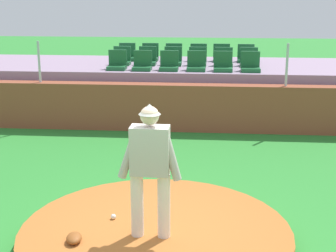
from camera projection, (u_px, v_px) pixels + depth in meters
name	position (u px, v px, depth m)	size (l,w,h in m)	color
ground_plane	(156.00, 245.00, 6.99)	(60.00, 60.00, 0.00)	#2C8430
pitchers_mound	(156.00, 237.00, 6.96)	(3.74, 3.74, 0.25)	#AF642B
pitcher	(150.00, 161.00, 6.46)	(0.84, 0.29, 1.80)	white
baseball	(113.00, 217.00, 7.21)	(0.07, 0.07, 0.07)	white
fielding_glove	(74.00, 238.00, 6.55)	(0.30, 0.20, 0.11)	brown
brick_barrier	(181.00, 107.00, 12.48)	(13.79, 0.40, 1.16)	brown
fence_post_left	(39.00, 62.00, 12.47)	(0.06, 0.06, 1.02)	silver
fence_post_right	(287.00, 65.00, 11.99)	(0.06, 0.06, 1.02)	silver
bleacher_platform	(185.00, 88.00, 14.41)	(13.56, 3.24, 1.36)	gray
stadium_chair_0	(117.00, 63.00, 13.30)	(0.48, 0.44, 0.50)	#1B5C30
stadium_chair_1	(142.00, 64.00, 13.19)	(0.48, 0.44, 0.50)	#1B5C30
stadium_chair_2	(169.00, 64.00, 13.16)	(0.48, 0.44, 0.50)	#1B5C30
stadium_chair_3	(196.00, 64.00, 13.12)	(0.48, 0.44, 0.50)	#1B5C30
stadium_chair_4	(223.00, 65.00, 13.04)	(0.48, 0.44, 0.50)	#1B5C30
stadium_chair_5	(250.00, 65.00, 12.99)	(0.48, 0.44, 0.50)	#1B5C30
stadium_chair_6	(122.00, 59.00, 14.11)	(0.48, 0.44, 0.50)	#1B5C30
stadium_chair_7	(147.00, 59.00, 14.08)	(0.48, 0.44, 0.50)	#1B5C30
stadium_chair_8	(173.00, 59.00, 14.01)	(0.48, 0.44, 0.50)	#1B5C30
stadium_chair_9	(198.00, 60.00, 13.93)	(0.48, 0.44, 0.50)	#1B5C30
stadium_chair_10	(224.00, 60.00, 13.86)	(0.48, 0.44, 0.50)	#1B5C30
stadium_chair_11	(249.00, 60.00, 13.85)	(0.48, 0.44, 0.50)	#1B5C30
stadium_chair_12	(127.00, 55.00, 14.95)	(0.48, 0.44, 0.50)	#1B5C30
stadium_chair_13	(150.00, 55.00, 14.91)	(0.48, 0.44, 0.50)	#1B5C30
stadium_chair_14	(174.00, 55.00, 14.83)	(0.48, 0.44, 0.50)	#1B5C30
stadium_chair_15	(198.00, 56.00, 14.76)	(0.48, 0.44, 0.50)	#1B5C30
stadium_chair_16	(221.00, 56.00, 14.73)	(0.48, 0.44, 0.50)	#1B5C30
stadium_chair_17	(246.00, 56.00, 14.63)	(0.48, 0.44, 0.50)	#1B5C30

